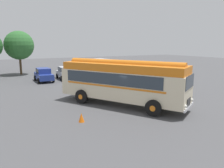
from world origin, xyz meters
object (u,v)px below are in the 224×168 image
(car_mid_left, at_px, (66,73))
(box_van, at_px, (105,67))
(vintage_bus, at_px, (122,81))
(car_near_left, at_px, (44,75))
(car_mid_right, at_px, (87,72))
(traffic_cone, at_px, (81,118))

(car_mid_left, bearing_deg, box_van, -9.16)
(vintage_bus, distance_m, car_near_left, 14.41)
(car_mid_right, relative_size, traffic_cone, 7.68)
(car_near_left, relative_size, car_mid_right, 1.00)
(car_near_left, relative_size, traffic_cone, 7.70)
(car_near_left, bearing_deg, vintage_bus, -78.53)
(car_mid_right, relative_size, box_van, 0.71)
(vintage_bus, distance_m, car_mid_left, 14.48)
(car_near_left, distance_m, traffic_cone, 16.20)
(vintage_bus, height_order, traffic_cone, vintage_bus)
(vintage_bus, xyz_separation_m, car_near_left, (-2.86, 14.09, -1.05))
(box_van, relative_size, traffic_cone, 10.76)
(traffic_cone, bearing_deg, car_mid_right, 66.14)
(vintage_bus, bearing_deg, car_near_left, 101.47)
(car_mid_right, bearing_deg, car_near_left, 176.16)
(vintage_bus, bearing_deg, car_mid_right, 78.30)
(box_van, height_order, traffic_cone, box_van)
(vintage_bus, height_order, car_mid_left, vintage_bus)
(vintage_bus, xyz_separation_m, car_mid_left, (0.10, 14.44, -1.05))
(vintage_bus, distance_m, box_van, 14.67)
(vintage_bus, distance_m, car_mid_right, 14.04)
(car_mid_right, height_order, box_van, box_van)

